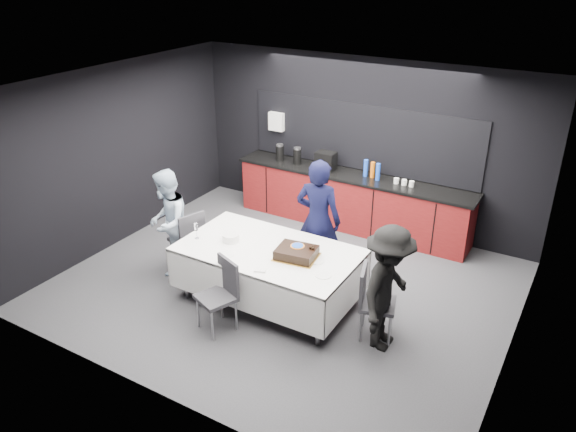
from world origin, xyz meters
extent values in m
plane|color=#3D3E42|center=(0.00, 0.00, 0.00)|extent=(6.00, 6.00, 0.00)
cube|color=white|center=(0.00, 0.00, 2.80)|extent=(6.00, 5.00, 0.04)
cube|color=black|center=(0.00, 2.50, 1.40)|extent=(6.00, 0.04, 2.80)
cube|color=black|center=(0.00, -2.50, 1.40)|extent=(6.00, 0.04, 2.80)
cube|color=black|center=(-3.00, 0.00, 1.40)|extent=(0.04, 5.00, 2.80)
cube|color=black|center=(3.00, 0.00, 1.40)|extent=(0.04, 5.00, 2.80)
cube|color=#610F10|center=(0.00, 2.20, 0.45)|extent=(4.00, 0.60, 0.90)
cube|color=black|center=(0.00, 2.20, 0.92)|extent=(4.10, 0.64, 0.04)
cube|color=black|center=(0.00, 2.48, 1.50)|extent=(4.00, 0.03, 1.10)
cube|color=white|center=(-1.60, 2.43, 1.55)|extent=(0.28, 0.12, 0.32)
cylinder|color=black|center=(-1.40, 2.20, 1.07)|extent=(0.14, 0.14, 0.26)
cylinder|color=black|center=(-1.05, 2.20, 1.07)|extent=(0.14, 0.14, 0.26)
cube|color=black|center=(-0.50, 2.20, 1.09)|extent=(0.32, 0.24, 0.30)
cylinder|color=blue|center=(0.20, 2.25, 1.08)|extent=(0.07, 0.07, 0.28)
cylinder|color=orange|center=(0.32, 2.25, 1.07)|extent=(0.07, 0.07, 0.26)
cylinder|color=blue|center=(0.44, 2.18, 1.08)|extent=(0.07, 0.07, 0.28)
cylinder|color=white|center=(0.75, 2.20, 0.98)|extent=(0.08, 0.08, 0.09)
cylinder|color=white|center=(0.88, 2.20, 0.98)|extent=(0.08, 0.08, 0.09)
cylinder|color=white|center=(1.00, 2.20, 0.98)|extent=(0.08, 0.08, 0.09)
cylinder|color=#99999E|center=(-1.40, 2.20, 1.21)|extent=(0.12, 0.12, 0.03)
cylinder|color=#99999E|center=(-1.05, 2.20, 1.21)|extent=(0.12, 0.12, 0.03)
cylinder|color=#99999E|center=(-1.00, -0.90, 0.38)|extent=(0.06, 0.06, 0.75)
cylinder|color=#99999E|center=(-1.00, 0.10, 0.38)|extent=(0.06, 0.06, 0.75)
cylinder|color=#99999E|center=(1.00, -0.90, 0.38)|extent=(0.06, 0.06, 0.75)
cylinder|color=#99999E|center=(1.00, 0.10, 0.38)|extent=(0.06, 0.06, 0.75)
cube|color=white|center=(0.00, -0.40, 0.76)|extent=(2.32, 1.32, 0.04)
cube|color=white|center=(0.00, -1.05, 0.49)|extent=(2.32, 0.02, 0.55)
cube|color=white|center=(0.00, 0.25, 0.49)|extent=(2.32, 0.02, 0.55)
cube|color=white|center=(-1.15, -0.40, 0.49)|extent=(0.02, 1.32, 0.55)
cube|color=white|center=(1.15, -0.40, 0.49)|extent=(0.02, 1.32, 0.55)
cube|color=gold|center=(0.42, -0.40, 0.79)|extent=(0.57, 0.49, 0.01)
cube|color=black|center=(0.42, -0.40, 0.84)|extent=(0.53, 0.45, 0.11)
cube|color=black|center=(0.42, -0.40, 0.90)|extent=(0.53, 0.45, 0.01)
cylinder|color=orange|center=(0.40, -0.34, 0.91)|extent=(0.18, 0.18, 0.00)
cylinder|color=#1848B5|center=(0.40, -0.34, 0.92)|extent=(0.15, 0.15, 0.01)
sphere|color=black|center=(0.60, -0.28, 0.93)|extent=(0.04, 0.04, 0.04)
sphere|color=black|center=(0.62, -0.32, 0.93)|extent=(0.04, 0.04, 0.04)
sphere|color=black|center=(0.58, -0.32, 0.93)|extent=(0.04, 0.04, 0.04)
cylinder|color=white|center=(-0.55, -0.46, 0.83)|extent=(0.22, 0.22, 0.10)
cylinder|color=white|center=(-0.39, -0.80, 0.78)|extent=(0.20, 0.20, 0.01)
cylinder|color=white|center=(0.68, -0.35, 0.78)|extent=(0.20, 0.20, 0.01)
cylinder|color=white|center=(0.91, -0.61, 0.78)|extent=(0.20, 0.20, 0.01)
cylinder|color=white|center=(0.07, -0.11, 0.78)|extent=(0.20, 0.20, 0.01)
cube|color=white|center=(0.20, -0.91, 0.79)|extent=(0.17, 0.13, 0.02)
cylinder|color=white|center=(-0.99, -0.63, 0.78)|extent=(0.06, 0.06, 0.00)
cylinder|color=white|center=(-0.99, -0.63, 0.84)|extent=(0.01, 0.01, 0.12)
cylinder|color=white|center=(-0.99, -0.63, 0.95)|extent=(0.05, 0.05, 0.10)
cube|color=#2F2E34|center=(-1.51, -0.26, 0.45)|extent=(0.53, 0.53, 0.05)
cube|color=#2F2E34|center=(-1.33, -0.32, 0.70)|extent=(0.18, 0.41, 0.45)
cylinder|color=#99999E|center=(-1.61, -0.05, 0.22)|extent=(0.03, 0.03, 0.44)
cylinder|color=#99999E|center=(-1.72, -0.37, 0.22)|extent=(0.03, 0.03, 0.44)
cylinder|color=#99999E|center=(-1.29, -0.16, 0.22)|extent=(0.03, 0.03, 0.44)
cylinder|color=#99999E|center=(-1.40, -0.48, 0.22)|extent=(0.03, 0.03, 0.44)
cube|color=#2F2E34|center=(1.53, -0.39, 0.45)|extent=(0.52, 0.52, 0.05)
cube|color=#2F2E34|center=(1.35, -0.44, 0.70)|extent=(0.16, 0.41, 0.45)
cylinder|color=#99999E|center=(1.74, -0.50, 0.22)|extent=(0.03, 0.03, 0.44)
cylinder|color=#99999E|center=(1.65, -0.18, 0.22)|extent=(0.03, 0.03, 0.44)
cylinder|color=#99999E|center=(1.42, -0.60, 0.22)|extent=(0.03, 0.03, 0.44)
cylinder|color=#99999E|center=(1.32, -0.27, 0.22)|extent=(0.03, 0.03, 0.44)
cube|color=#2F2E34|center=(-0.22, -1.26, 0.45)|extent=(0.55, 0.55, 0.05)
cube|color=#2F2E34|center=(-0.15, -1.08, 0.70)|extent=(0.40, 0.19, 0.45)
cylinder|color=#99999E|center=(-0.44, -1.35, 0.22)|extent=(0.03, 0.03, 0.44)
cylinder|color=#99999E|center=(-0.12, -1.48, 0.22)|extent=(0.03, 0.03, 0.44)
cylinder|color=#99999E|center=(-0.31, -1.04, 0.22)|extent=(0.03, 0.03, 0.44)
cylinder|color=#99999E|center=(0.00, -1.16, 0.22)|extent=(0.03, 0.03, 0.44)
imported|color=black|center=(0.26, 0.48, 0.89)|extent=(0.70, 0.51, 1.78)
imported|color=silver|center=(-1.67, -0.45, 0.77)|extent=(0.87, 0.94, 1.55)
imported|color=black|center=(1.68, -0.50, 0.78)|extent=(0.59, 1.01, 1.56)
camera|label=1|loc=(3.44, -5.76, 4.29)|focal=35.00mm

